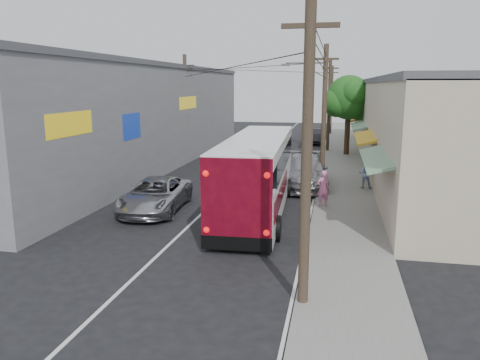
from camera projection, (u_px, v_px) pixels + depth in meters
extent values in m
plane|color=black|center=(150.00, 263.00, 15.52)|extent=(120.00, 120.00, 0.00)
cube|color=slate|center=(343.00, 167.00, 33.42)|extent=(3.00, 80.00, 0.12)
cube|color=#C0B399|center=(408.00, 124.00, 33.86)|extent=(6.00, 40.00, 6.00)
cube|color=#4C4C51|center=(411.00, 81.00, 33.24)|extent=(6.20, 40.00, 0.30)
cube|color=#17692E|center=(380.00, 157.00, 19.18)|extent=(1.39, 6.00, 0.46)
cube|color=#C77B17|center=(368.00, 136.00, 26.86)|extent=(1.39, 6.00, 0.46)
cube|color=#17692E|center=(361.00, 125.00, 34.54)|extent=(1.39, 6.00, 0.46)
cube|color=#C77B17|center=(357.00, 118.00, 42.21)|extent=(1.39, 6.00, 0.46)
cube|color=#17692E|center=(354.00, 113.00, 49.89)|extent=(1.39, 6.00, 0.46)
cube|color=gray|center=(134.00, 117.00, 33.78)|extent=(7.00, 36.00, 7.00)
cube|color=#4C4C51|center=(131.00, 66.00, 33.06)|extent=(7.20, 36.00, 0.30)
cube|color=yellow|center=(69.00, 124.00, 19.52)|extent=(0.12, 3.50, 1.00)
cube|color=#1433A5|center=(131.00, 126.00, 25.40)|extent=(0.12, 2.20, 1.40)
cube|color=yellow|center=(187.00, 103.00, 34.82)|extent=(0.12, 4.00, 0.90)
cylinder|color=#473828|center=(307.00, 158.00, 11.78)|extent=(0.28, 0.28, 8.00)
cube|color=#473828|center=(310.00, 26.00, 11.14)|extent=(1.40, 0.12, 0.12)
cylinder|color=#473828|center=(324.00, 118.00, 26.17)|extent=(0.28, 0.28, 8.00)
cube|color=#473828|center=(326.00, 59.00, 25.53)|extent=(1.40, 0.12, 0.12)
cylinder|color=#473828|center=(329.00, 106.00, 40.57)|extent=(0.28, 0.28, 8.00)
cube|color=#473828|center=(330.00, 68.00, 39.93)|extent=(1.40, 0.12, 0.12)
cylinder|color=#473828|center=(331.00, 100.00, 54.96)|extent=(0.28, 0.28, 8.00)
cube|color=#473828|center=(332.00, 73.00, 54.32)|extent=(1.40, 0.12, 0.12)
cylinder|color=#473828|center=(186.00, 109.00, 34.95)|extent=(0.28, 0.28, 8.00)
cube|color=#473828|center=(185.00, 66.00, 34.31)|extent=(1.40, 0.12, 0.12)
cylinder|color=#59595E|center=(306.00, 63.00, 25.79)|extent=(2.20, 0.10, 0.10)
cube|color=#59595E|center=(286.00, 65.00, 26.03)|extent=(0.50, 0.18, 0.12)
cylinder|color=#3F2B19|center=(347.00, 132.00, 38.73)|extent=(0.44, 0.44, 4.00)
sphere|color=#174F15|center=(349.00, 97.00, 38.17)|extent=(3.60, 3.60, 3.60)
sphere|color=#174F15|center=(361.00, 105.00, 38.67)|extent=(2.60, 2.60, 2.60)
sphere|color=#174F15|center=(337.00, 102.00, 38.05)|extent=(2.40, 2.40, 2.40)
sphere|color=#174F15|center=(354.00, 93.00, 37.05)|extent=(2.20, 2.20, 2.20)
sphere|color=#174F15|center=(345.00, 95.00, 39.05)|extent=(2.00, 2.00, 2.00)
cube|color=white|center=(258.00, 187.00, 21.76)|extent=(3.00, 12.01, 1.89)
cube|color=black|center=(259.00, 156.00, 21.96)|extent=(2.94, 10.03, 0.99)
cube|color=white|center=(258.00, 143.00, 21.34)|extent=(3.00, 12.01, 0.50)
cube|color=maroon|center=(236.00, 200.00, 15.81)|extent=(2.46, 0.19, 2.88)
cube|color=black|center=(236.00, 243.00, 16.12)|extent=(2.48, 0.21, 0.50)
sphere|color=red|center=(206.00, 230.00, 16.16)|extent=(0.22, 0.22, 0.22)
sphere|color=red|center=(266.00, 233.00, 15.84)|extent=(0.22, 0.22, 0.22)
sphere|color=red|center=(206.00, 173.00, 15.76)|extent=(0.22, 0.22, 0.22)
sphere|color=red|center=(267.00, 175.00, 15.44)|extent=(0.22, 0.22, 0.22)
cylinder|color=black|center=(212.00, 225.00, 18.05)|extent=(0.34, 1.00, 0.99)
cylinder|color=black|center=(277.00, 228.00, 17.66)|extent=(0.34, 1.00, 0.99)
cylinder|color=black|center=(241.00, 186.00, 24.96)|extent=(0.34, 1.00, 0.99)
cylinder|color=black|center=(288.00, 188.00, 24.58)|extent=(0.34, 1.00, 0.99)
cylinder|color=black|center=(245.00, 181.00, 26.40)|extent=(0.34, 1.00, 0.99)
cylinder|color=black|center=(289.00, 182.00, 26.02)|extent=(0.34, 1.00, 0.99)
imported|color=#ACABB2|center=(155.00, 195.00, 21.87)|extent=(2.89, 5.60, 1.51)
imported|color=#9998A0|center=(305.00, 171.00, 26.99)|extent=(2.98, 6.39, 1.80)
imported|color=#222327|center=(306.00, 156.00, 34.41)|extent=(1.72, 3.85, 1.28)
imported|color=#232227|center=(315.00, 136.00, 47.02)|extent=(1.68, 4.50, 1.47)
imported|color=pink|center=(323.00, 188.00, 22.29)|extent=(0.74, 0.63, 1.72)
imported|color=#86A0C4|center=(365.00, 174.00, 26.11)|extent=(0.89, 0.75, 1.65)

